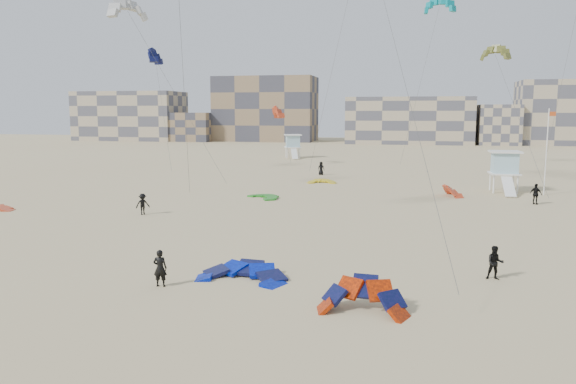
% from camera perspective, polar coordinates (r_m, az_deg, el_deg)
% --- Properties ---
extents(ground, '(320.00, 320.00, 0.00)m').
position_cam_1_polar(ground, '(25.89, -13.37, -10.58)').
color(ground, tan).
rests_on(ground, ground).
extents(kite_ground_blue, '(4.85, 5.07, 2.30)m').
position_cam_1_polar(kite_ground_blue, '(28.23, -4.72, -8.80)').
color(kite_ground_blue, '#0122BD').
rests_on(kite_ground_blue, ground).
extents(kite_ground_orange, '(3.80, 3.85, 3.58)m').
position_cam_1_polar(kite_ground_orange, '(23.92, 7.57, -12.02)').
color(kite_ground_orange, '#F53300').
rests_on(kite_ground_orange, ground).
extents(kite_ground_green, '(4.75, 4.76, 0.60)m').
position_cam_1_polar(kite_ground_green, '(54.01, -2.45, -0.62)').
color(kite_ground_green, '#1F9622').
rests_on(kite_ground_green, ground).
extents(kite_ground_red_far, '(3.63, 3.54, 3.02)m').
position_cam_1_polar(kite_ground_red_far, '(57.51, 16.36, -0.40)').
color(kite_ground_red_far, '#E64322').
rests_on(kite_ground_red_far, ground).
extents(kite_ground_yellow, '(3.52, 3.68, 1.28)m').
position_cam_1_polar(kite_ground_yellow, '(65.52, 3.45, 0.92)').
color(kite_ground_yellow, gold).
rests_on(kite_ground_yellow, ground).
extents(kitesurfer_main, '(0.70, 0.51, 1.78)m').
position_cam_1_polar(kitesurfer_main, '(27.44, -12.87, -7.55)').
color(kitesurfer_main, black).
rests_on(kitesurfer_main, ground).
extents(kitesurfer_b, '(0.82, 0.64, 1.69)m').
position_cam_1_polar(kitesurfer_b, '(29.67, 20.30, -6.76)').
color(kitesurfer_b, black).
rests_on(kitesurfer_b, ground).
extents(kitesurfer_c, '(1.26, 1.20, 1.72)m').
position_cam_1_polar(kitesurfer_c, '(46.62, -14.55, -1.20)').
color(kitesurfer_c, black).
rests_on(kitesurfer_c, ground).
extents(kitesurfer_d, '(1.15, 1.01, 1.87)m').
position_cam_1_polar(kitesurfer_d, '(54.81, 23.88, -0.19)').
color(kitesurfer_d, black).
rests_on(kitesurfer_d, ground).
extents(kitesurfer_e, '(1.01, 0.85, 1.76)m').
position_cam_1_polar(kitesurfer_e, '(73.76, 3.38, 2.42)').
color(kitesurfer_e, black).
rests_on(kitesurfer_e, ground).
extents(kite_fly_grey, '(11.95, 5.39, 18.60)m').
position_cam_1_polar(kite_fly_grey, '(59.72, -15.97, 17.24)').
color(kite_fly_grey, '#B8B8B8').
rests_on(kite_fly_grey, ground).
extents(kite_fly_olive, '(5.37, 13.23, 14.22)m').
position_cam_1_polar(kite_fly_olive, '(62.41, 20.29, 12.99)').
color(kite_fly_olive, olive).
rests_on(kite_fly_olive, ground).
extents(kite_fly_navy, '(8.14, 10.82, 16.02)m').
position_cam_1_polar(kite_fly_navy, '(79.74, -13.35, 13.14)').
color(kite_fly_navy, '#121046').
rests_on(kite_fly_navy, ground).
extents(kite_fly_teal_b, '(7.12, 6.21, 22.96)m').
position_cam_1_polar(kite_fly_teal_b, '(84.16, 15.14, 17.75)').
color(kite_fly_teal_b, '#0294AE').
rests_on(kite_fly_teal_b, ground).
extents(kite_fly_red, '(5.80, 8.30, 8.61)m').
position_cam_1_polar(kite_fly_red, '(86.89, -1.02, 8.00)').
color(kite_fly_red, '#E64322').
rests_on(kite_fly_red, ground).
extents(lifeguard_tower_near, '(3.08, 5.82, 4.25)m').
position_cam_1_polar(lifeguard_tower_near, '(61.88, 21.11, 1.93)').
color(lifeguard_tower_near, white).
rests_on(lifeguard_tower_near, ground).
extents(lifeguard_tower_far, '(3.75, 6.19, 4.21)m').
position_cam_1_polar(lifeguard_tower_far, '(101.22, 0.49, 4.67)').
color(lifeguard_tower_far, white).
rests_on(lifeguard_tower_far, ground).
extents(flagpole, '(0.70, 0.11, 8.56)m').
position_cam_1_polar(flagpole, '(60.98, 24.80, 3.88)').
color(flagpole, white).
rests_on(flagpole, ground).
extents(condo_west_a, '(30.00, 15.00, 14.00)m').
position_cam_1_polar(condo_west_a, '(172.19, -15.71, 7.44)').
color(condo_west_a, tan).
rests_on(condo_west_a, ground).
extents(condo_west_b, '(28.00, 14.00, 18.00)m').
position_cam_1_polar(condo_west_b, '(161.28, -2.27, 8.41)').
color(condo_west_b, '#826A4E').
rests_on(condo_west_b, ground).
extents(condo_mid, '(32.00, 16.00, 12.00)m').
position_cam_1_polar(condo_mid, '(152.03, 12.20, 7.12)').
color(condo_mid, tan).
rests_on(condo_mid, ground).
extents(condo_east, '(26.00, 14.00, 16.00)m').
position_cam_1_polar(condo_east, '(158.90, 26.92, 7.19)').
color(condo_east, tan).
rests_on(condo_east, ground).
extents(condo_fill_left, '(12.00, 10.00, 8.00)m').
position_cam_1_polar(condo_fill_left, '(161.95, -9.71, 6.53)').
color(condo_fill_left, '#826A4E').
rests_on(condo_fill_left, ground).
extents(condo_fill_right, '(10.00, 10.00, 10.00)m').
position_cam_1_polar(condo_fill_right, '(151.53, 20.58, 6.41)').
color(condo_fill_right, tan).
rests_on(condo_fill_right, ground).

